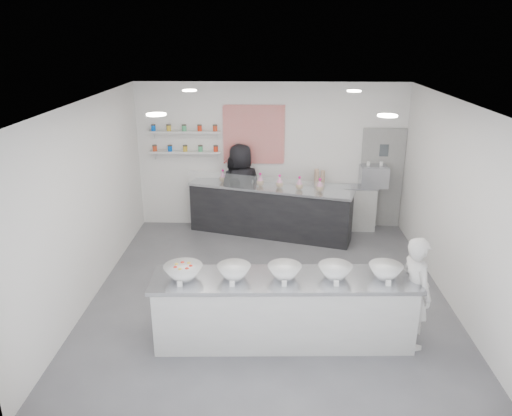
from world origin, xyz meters
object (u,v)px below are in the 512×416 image
at_px(woman_prep, 415,292).
at_px(staff_left, 233,194).
at_px(prep_counter, 284,309).
at_px(espresso_machine, 374,176).
at_px(staff_right, 241,188).
at_px(espresso_ledge, 345,208).
at_px(back_bar, 270,211).

relative_size(woman_prep, staff_left, 0.97).
xyz_separation_m(prep_counter, espresso_machine, (1.91, 4.08, 0.68)).
bearing_deg(staff_right, espresso_ledge, 160.65).
height_order(espresso_ledge, staff_left, staff_left).
bearing_deg(espresso_machine, back_bar, -169.57).
bearing_deg(staff_left, espresso_machine, -179.00).
xyz_separation_m(espresso_machine, woman_prep, (-0.22, -4.09, -0.38)).
bearing_deg(woman_prep, back_bar, 8.41).
relative_size(prep_counter, staff_left, 2.17).
bearing_deg(prep_counter, back_bar, 91.06).
relative_size(prep_counter, espresso_machine, 6.18).
xyz_separation_m(espresso_machine, staff_left, (-2.86, -0.14, -0.35)).
relative_size(prep_counter, back_bar, 1.04).
bearing_deg(espresso_ledge, staff_left, -176.55).
relative_size(back_bar, staff_right, 1.81).
height_order(back_bar, staff_right, staff_right).
distance_m(back_bar, staff_left, 0.83).
relative_size(espresso_ledge, woman_prep, 0.82).
height_order(prep_counter, espresso_machine, espresso_machine).
height_order(prep_counter, espresso_ledge, prep_counter).
bearing_deg(staff_right, staff_left, -23.04).
relative_size(espresso_machine, staff_left, 0.35).
height_order(espresso_machine, woman_prep, woman_prep).
relative_size(espresso_ledge, staff_left, 0.79).
bearing_deg(back_bar, prep_counter, -69.92).
height_order(woman_prep, staff_left, staff_left).
relative_size(back_bar, espresso_machine, 5.94).
bearing_deg(staff_right, espresso_machine, 159.90).
height_order(woman_prep, staff_right, staff_right).
distance_m(staff_left, staff_right, 0.20).
height_order(prep_counter, staff_right, staff_right).
height_order(espresso_ledge, woman_prep, woman_prep).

